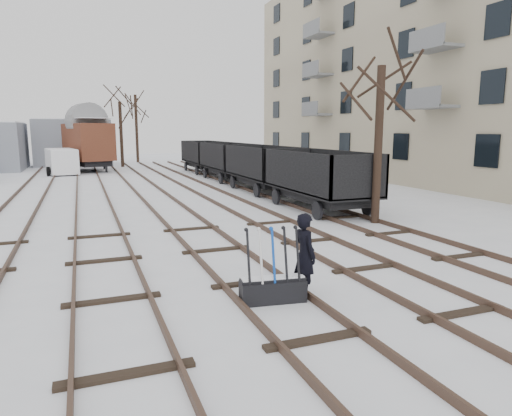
{
  "coord_description": "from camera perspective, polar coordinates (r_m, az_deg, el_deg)",
  "views": [
    {
      "loc": [
        -3.42,
        -9.09,
        3.36
      ],
      "look_at": [
        1.14,
        2.78,
        1.2
      ],
      "focal_mm": 32.0,
      "sensor_mm": 36.0,
      "label": 1
    }
  ],
  "objects": [
    {
      "name": "panel_van",
      "position": [
        38.78,
        -23.14,
        5.42
      ],
      "size": [
        2.6,
        4.7,
        1.96
      ],
      "rotation": [
        0.0,
        0.0,
        0.16
      ],
      "color": "white",
      "rests_on": "ground"
    },
    {
      "name": "ground",
      "position": [
        10.28,
        -0.37,
        -9.44
      ],
      "size": [
        120.0,
        120.0,
        0.0
      ],
      "primitive_type": "plane",
      "color": "white",
      "rests_on": "ground"
    },
    {
      "name": "freight_wagon_b",
      "position": [
        25.4,
        0.86,
        4.23
      ],
      "size": [
        2.46,
        6.16,
        2.51
      ],
      "color": "black",
      "rests_on": "ground"
    },
    {
      "name": "tracks",
      "position": [
        23.25,
        -12.34,
        1.3
      ],
      "size": [
        13.9,
        52.0,
        0.16
      ],
      "color": "black",
      "rests_on": "ground"
    },
    {
      "name": "freight_wagon_a",
      "position": [
        19.64,
        7.84,
        2.54
      ],
      "size": [
        2.46,
        6.16,
        2.51
      ],
      "color": "black",
      "rests_on": "ground"
    },
    {
      "name": "freight_wagon_c",
      "position": [
        31.41,
        -3.51,
        5.25
      ],
      "size": [
        2.46,
        6.16,
        2.51
      ],
      "color": "black",
      "rests_on": "ground"
    },
    {
      "name": "ground_frame",
      "position": [
        9.17,
        2.11,
        -9.97
      ],
      "size": [
        1.34,
        0.59,
        1.49
      ],
      "rotation": [
        0.0,
        0.0,
        -0.13
      ],
      "color": "black",
      "rests_on": "ground"
    },
    {
      "name": "box_van_wagon",
      "position": [
        40.69,
        -20.27,
        7.9
      ],
      "size": [
        4.42,
        6.3,
        4.36
      ],
      "rotation": [
        0.0,
        0.0,
        0.27
      ],
      "color": "black",
      "rests_on": "ground"
    },
    {
      "name": "tree_far_right",
      "position": [
        50.67,
        -14.7,
        9.55
      ],
      "size": [
        0.3,
        0.3,
        7.09
      ],
      "primitive_type": "cylinder",
      "color": "black",
      "rests_on": "ground"
    },
    {
      "name": "tree_near",
      "position": [
        17.11,
        15.02,
        7.46
      ],
      "size": [
        0.3,
        0.3,
        5.61
      ],
      "primitive_type": "cylinder",
      "color": "black",
      "rests_on": "ground"
    },
    {
      "name": "shed_right",
      "position": [
        49.11,
        -21.89,
        7.67
      ],
      "size": [
        7.0,
        6.0,
        4.5
      ],
      "color": "gray",
      "rests_on": "ground"
    },
    {
      "name": "tree_far_left",
      "position": [
        44.59,
        -16.5,
        8.79
      ],
      "size": [
        0.3,
        0.3,
        5.99
      ],
      "primitive_type": "cylinder",
      "color": "black",
      "rests_on": "ground"
    },
    {
      "name": "worker",
      "position": [
        9.39,
        6.13,
        -5.84
      ],
      "size": [
        0.47,
        0.66,
        1.73
      ],
      "primitive_type": "imported",
      "rotation": [
        0.0,
        0.0,
        1.66
      ],
      "color": "black",
      "rests_on": "ground"
    },
    {
      "name": "apartment_block",
      "position": [
        33.19,
        25.24,
        16.88
      ],
      "size": [
        10.12,
        45.0,
        16.1
      ],
      "color": "#C1B795",
      "rests_on": "ground"
    },
    {
      "name": "freight_wagon_d",
      "position": [
        37.54,
        -6.47,
        5.93
      ],
      "size": [
        2.46,
        6.16,
        2.51
      ],
      "color": "black",
      "rests_on": "ground"
    }
  ]
}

